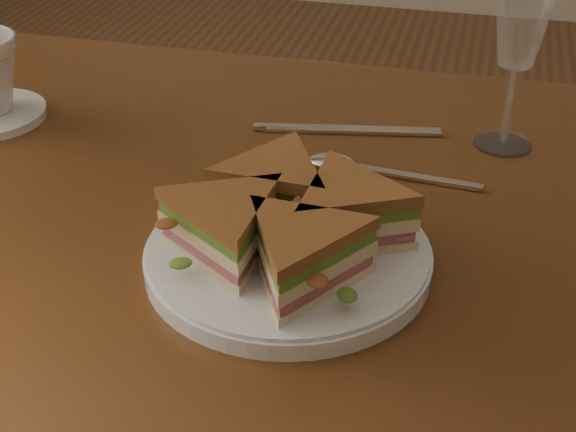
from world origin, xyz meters
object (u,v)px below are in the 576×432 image
at_px(table, 270,295).
at_px(plate, 288,257).
at_px(knife, 340,130).
at_px(spoon, 352,166).
at_px(sandwich_wedges, 288,221).
at_px(wine_glass, 522,23).

relative_size(table, plate, 4.80).
bearing_deg(knife, table, -110.48).
xyz_separation_m(spoon, knife, (-0.03, 0.08, -0.00)).
distance_m(spoon, knife, 0.09).
relative_size(plate, sandwich_wedges, 0.95).
bearing_deg(knife, sandwich_wedges, -99.62).
height_order(plate, spoon, plate).
bearing_deg(plate, spoon, 82.69).
bearing_deg(plate, table, 116.92).
height_order(sandwich_wedges, spoon, sandwich_wedges).
bearing_deg(table, knife, 80.37).
xyz_separation_m(table, sandwich_wedges, (0.04, -0.08, 0.14)).
relative_size(plate, spoon, 1.36).
bearing_deg(sandwich_wedges, table, 116.92).
xyz_separation_m(plate, wine_glass, (0.18, 0.28, 0.13)).
height_order(table, sandwich_wedges, sandwich_wedges).
distance_m(plate, wine_glass, 0.36).
xyz_separation_m(sandwich_wedges, spoon, (0.02, 0.18, -0.04)).
height_order(spoon, knife, spoon).
distance_m(plate, spoon, 0.18).
height_order(sandwich_wedges, knife, sandwich_wedges).
bearing_deg(knife, spoon, -81.69).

